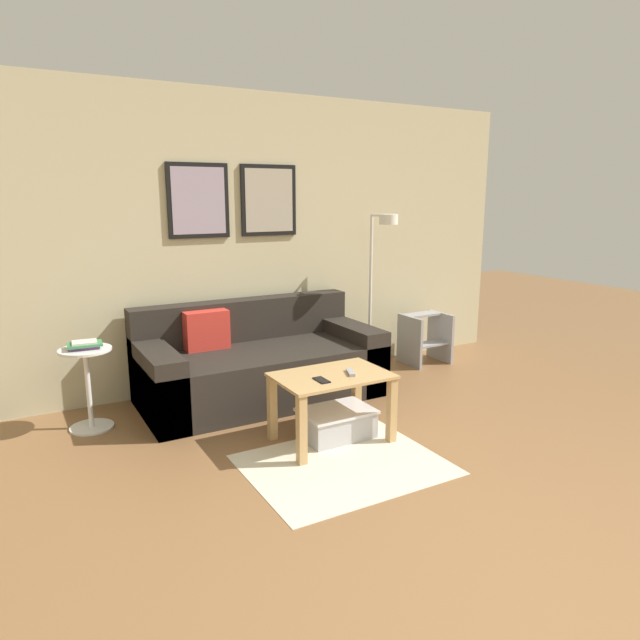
{
  "coord_description": "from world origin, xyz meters",
  "views": [
    {
      "loc": [
        -1.96,
        -1.32,
        1.68
      ],
      "look_at": [
        -0.11,
        1.98,
        0.85
      ],
      "focal_mm": 32.0,
      "sensor_mm": 36.0,
      "label": 1
    }
  ],
  "objects_px": {
    "side_table": "(88,381)",
    "cell_phone": "(322,380)",
    "couch": "(259,365)",
    "remote_control": "(351,372)",
    "coffee_table": "(332,390)",
    "floor_lamp": "(379,270)",
    "step_stool": "(425,337)",
    "storage_bin": "(336,423)",
    "book_stack": "(85,345)"
  },
  "relations": [
    {
      "from": "cell_phone",
      "to": "step_stool",
      "type": "height_order",
      "value": "step_stool"
    },
    {
      "from": "floor_lamp",
      "to": "book_stack",
      "type": "height_order",
      "value": "floor_lamp"
    },
    {
      "from": "side_table",
      "to": "book_stack",
      "type": "relative_size",
      "value": 2.46
    },
    {
      "from": "cell_phone",
      "to": "remote_control",
      "type": "bearing_deg",
      "value": 8.22
    },
    {
      "from": "cell_phone",
      "to": "step_stool",
      "type": "bearing_deg",
      "value": 33.65
    },
    {
      "from": "side_table",
      "to": "book_stack",
      "type": "height_order",
      "value": "book_stack"
    },
    {
      "from": "floor_lamp",
      "to": "step_stool",
      "type": "xyz_separation_m",
      "value": [
        0.63,
        0.06,
        -0.73
      ]
    },
    {
      "from": "storage_bin",
      "to": "book_stack",
      "type": "distance_m",
      "value": 1.88
    },
    {
      "from": "side_table",
      "to": "remote_control",
      "type": "bearing_deg",
      "value": -35.34
    },
    {
      "from": "floor_lamp",
      "to": "side_table",
      "type": "height_order",
      "value": "floor_lamp"
    },
    {
      "from": "floor_lamp",
      "to": "side_table",
      "type": "distance_m",
      "value": 2.67
    },
    {
      "from": "book_stack",
      "to": "step_stool",
      "type": "relative_size",
      "value": 0.49
    },
    {
      "from": "remote_control",
      "to": "couch",
      "type": "bearing_deg",
      "value": 122.63
    },
    {
      "from": "remote_control",
      "to": "step_stool",
      "type": "relative_size",
      "value": 0.3
    },
    {
      "from": "floor_lamp",
      "to": "book_stack",
      "type": "xyz_separation_m",
      "value": [
        -2.6,
        -0.05,
        -0.36
      ]
    },
    {
      "from": "coffee_table",
      "to": "book_stack",
      "type": "height_order",
      "value": "book_stack"
    },
    {
      "from": "cell_phone",
      "to": "storage_bin",
      "type": "bearing_deg",
      "value": 32.3
    },
    {
      "from": "coffee_table",
      "to": "side_table",
      "type": "relative_size",
      "value": 1.28
    },
    {
      "from": "coffee_table",
      "to": "book_stack",
      "type": "distance_m",
      "value": 1.8
    },
    {
      "from": "floor_lamp",
      "to": "remote_control",
      "type": "relative_size",
      "value": 10.09
    },
    {
      "from": "side_table",
      "to": "cell_phone",
      "type": "distance_m",
      "value": 1.73
    },
    {
      "from": "storage_bin",
      "to": "side_table",
      "type": "bearing_deg",
      "value": 145.69
    },
    {
      "from": "coffee_table",
      "to": "step_stool",
      "type": "bearing_deg",
      "value": 33.08
    },
    {
      "from": "side_table",
      "to": "step_stool",
      "type": "xyz_separation_m",
      "value": [
        3.23,
        0.12,
        -0.09
      ]
    },
    {
      "from": "floor_lamp",
      "to": "storage_bin",
      "type": "bearing_deg",
      "value": -135.76
    },
    {
      "from": "side_table",
      "to": "cell_phone",
      "type": "height_order",
      "value": "side_table"
    },
    {
      "from": "storage_bin",
      "to": "remote_control",
      "type": "bearing_deg",
      "value": -53.91
    },
    {
      "from": "side_table",
      "to": "step_stool",
      "type": "bearing_deg",
      "value": 2.13
    },
    {
      "from": "coffee_table",
      "to": "side_table",
      "type": "bearing_deg",
      "value": 143.76
    },
    {
      "from": "couch",
      "to": "floor_lamp",
      "type": "height_order",
      "value": "floor_lamp"
    },
    {
      "from": "couch",
      "to": "remote_control",
      "type": "height_order",
      "value": "couch"
    },
    {
      "from": "coffee_table",
      "to": "storage_bin",
      "type": "xyz_separation_m",
      "value": [
        0.06,
        0.03,
        -0.27
      ]
    },
    {
      "from": "cell_phone",
      "to": "step_stool",
      "type": "relative_size",
      "value": 0.28
    },
    {
      "from": "couch",
      "to": "storage_bin",
      "type": "bearing_deg",
      "value": -81.64
    },
    {
      "from": "couch",
      "to": "book_stack",
      "type": "distance_m",
      "value": 1.39
    },
    {
      "from": "storage_bin",
      "to": "step_stool",
      "type": "relative_size",
      "value": 1.01
    },
    {
      "from": "remote_control",
      "to": "cell_phone",
      "type": "height_order",
      "value": "remote_control"
    },
    {
      "from": "book_stack",
      "to": "step_stool",
      "type": "distance_m",
      "value": 3.25
    },
    {
      "from": "storage_bin",
      "to": "side_table",
      "type": "xyz_separation_m",
      "value": [
        -1.49,
        1.02,
        0.26
      ]
    },
    {
      "from": "storage_bin",
      "to": "remote_control",
      "type": "relative_size",
      "value": 3.37
    },
    {
      "from": "couch",
      "to": "coffee_table",
      "type": "height_order",
      "value": "couch"
    },
    {
      "from": "couch",
      "to": "step_stool",
      "type": "bearing_deg",
      "value": 3.54
    },
    {
      "from": "book_stack",
      "to": "storage_bin",
      "type": "bearing_deg",
      "value": -34.52
    },
    {
      "from": "couch",
      "to": "remote_control",
      "type": "relative_size",
      "value": 13.1
    },
    {
      "from": "book_stack",
      "to": "cell_phone",
      "type": "height_order",
      "value": "book_stack"
    },
    {
      "from": "storage_bin",
      "to": "cell_phone",
      "type": "height_order",
      "value": "cell_phone"
    },
    {
      "from": "book_stack",
      "to": "coffee_table",
      "type": "bearing_deg",
      "value": -36.45
    },
    {
      "from": "remote_control",
      "to": "step_stool",
      "type": "height_order",
      "value": "same"
    },
    {
      "from": "couch",
      "to": "step_stool",
      "type": "distance_m",
      "value": 1.89
    },
    {
      "from": "storage_bin",
      "to": "side_table",
      "type": "distance_m",
      "value": 1.82
    }
  ]
}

